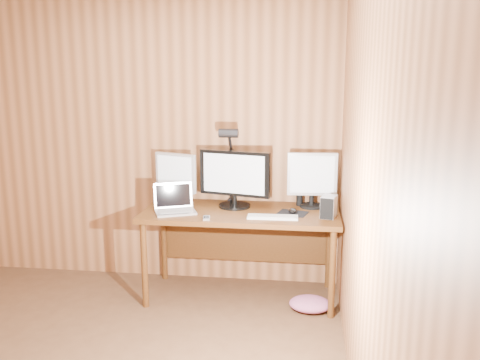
% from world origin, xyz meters
% --- Properties ---
extents(room_shell, '(4.00, 4.00, 4.00)m').
position_xyz_m(room_shell, '(0.00, 0.00, 1.25)').
color(room_shell, '#543520').
rests_on(room_shell, ground).
extents(desk, '(1.60, 0.70, 0.75)m').
position_xyz_m(desk, '(0.93, 1.70, 0.63)').
color(desk, '#4E2A10').
rests_on(desk, floor).
extents(monitor_center, '(0.60, 0.27, 0.48)m').
position_xyz_m(monitor_center, '(0.86, 1.75, 1.00)').
color(monitor_center, black).
rests_on(monitor_center, desk).
extents(monitor_left, '(0.38, 0.18, 0.44)m').
position_xyz_m(monitor_left, '(0.34, 1.81, 0.99)').
color(monitor_left, black).
rests_on(monitor_left, desk).
extents(monitor_right, '(0.41, 0.19, 0.46)m').
position_xyz_m(monitor_right, '(1.50, 1.82, 1.00)').
color(monitor_right, black).
rests_on(monitor_right, desk).
extents(laptop, '(0.39, 0.35, 0.23)m').
position_xyz_m(laptop, '(0.40, 1.55, 0.81)').
color(laptop, silver).
rests_on(laptop, desk).
extents(keyboard, '(0.40, 0.13, 0.02)m').
position_xyz_m(keyboard, '(1.20, 1.45, 0.76)').
color(keyboard, white).
rests_on(keyboard, desk).
extents(mousepad, '(0.27, 0.24, 0.00)m').
position_xyz_m(mousepad, '(1.35, 1.61, 0.75)').
color(mousepad, black).
rests_on(mousepad, desk).
extents(mouse, '(0.11, 0.13, 0.04)m').
position_xyz_m(mouse, '(1.35, 1.61, 0.77)').
color(mouse, black).
rests_on(mouse, mousepad).
extents(hard_drive, '(0.14, 0.18, 0.17)m').
position_xyz_m(hard_drive, '(1.63, 1.53, 0.84)').
color(hard_drive, silver).
rests_on(hard_drive, desk).
extents(phone, '(0.07, 0.11, 0.01)m').
position_xyz_m(phone, '(0.69, 1.37, 0.76)').
color(phone, silver).
rests_on(phone, desk).
extents(speaker, '(0.05, 0.05, 0.13)m').
position_xyz_m(speaker, '(1.40, 1.87, 0.82)').
color(speaker, black).
rests_on(speaker, desk).
extents(desk_lamp, '(0.16, 0.23, 0.70)m').
position_xyz_m(desk_lamp, '(0.81, 1.85, 1.18)').
color(desk_lamp, black).
rests_on(desk_lamp, desk).
extents(fabric_pile, '(0.35, 0.29, 0.11)m').
position_xyz_m(fabric_pile, '(1.51, 1.44, 0.05)').
color(fabric_pile, '#B85984').
rests_on(fabric_pile, floor).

